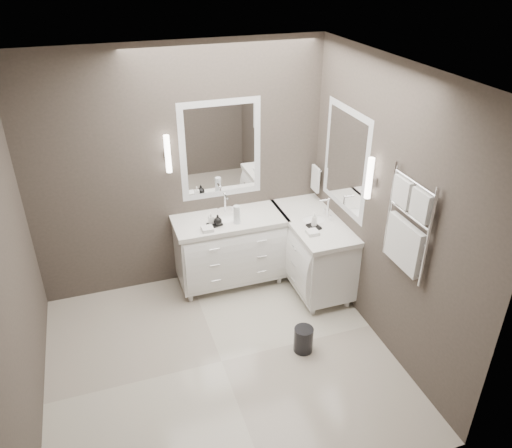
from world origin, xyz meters
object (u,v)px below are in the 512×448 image
object	(u,v)px
towel_ladder	(407,229)
waste_bin	(303,339)
vanity_back	(230,246)
vanity_right	(312,248)

from	to	relation	value
towel_ladder	waste_bin	world-z (taller)	towel_ladder
vanity_back	towel_ladder	distance (m)	2.16
vanity_right	waste_bin	xyz separation A→B (m)	(-0.53, -1.00, -0.35)
vanity_back	vanity_right	world-z (taller)	same
vanity_right	vanity_back	bearing A→B (deg)	159.62
vanity_back	towel_ladder	bearing A→B (deg)	-55.90
towel_ladder	waste_bin	xyz separation A→B (m)	(-0.75, 0.30, -1.26)
vanity_back	towel_ladder	size ratio (longest dim) A/B	1.38
towel_ladder	vanity_right	bearing A→B (deg)	99.84
vanity_back	waste_bin	distance (m)	1.42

